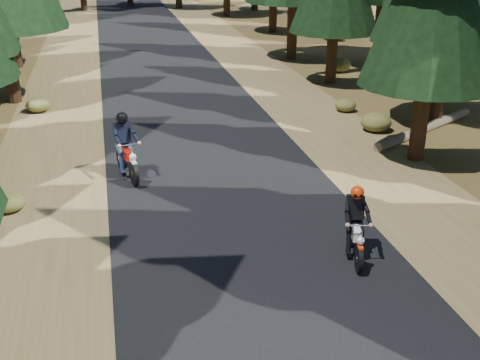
# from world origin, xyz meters

# --- Properties ---
(ground) EXTENTS (120.00, 120.00, 0.00)m
(ground) POSITION_xyz_m (0.00, 0.00, 0.00)
(ground) COLOR #483519
(ground) RESTS_ON ground
(road) EXTENTS (6.00, 100.00, 0.01)m
(road) POSITION_xyz_m (0.00, 5.00, 0.01)
(road) COLOR black
(road) RESTS_ON ground
(shoulder_l) EXTENTS (3.20, 100.00, 0.01)m
(shoulder_l) POSITION_xyz_m (-4.60, 5.00, 0.00)
(shoulder_l) COLOR brown
(shoulder_l) RESTS_ON ground
(shoulder_r) EXTENTS (3.20, 100.00, 0.01)m
(shoulder_r) POSITION_xyz_m (4.60, 5.00, 0.00)
(shoulder_r) COLOR brown
(shoulder_r) RESTS_ON ground
(log_near) EXTENTS (4.97, 3.18, 0.32)m
(log_near) POSITION_xyz_m (7.60, 6.73, 0.16)
(log_near) COLOR #4C4233
(log_near) RESTS_ON ground
(understory_shrubs) EXTENTS (17.04, 28.80, 0.70)m
(understory_shrubs) POSITION_xyz_m (1.02, 7.27, 0.29)
(understory_shrubs) COLOR #474C1E
(understory_shrubs) RESTS_ON ground
(rider_lead) EXTENTS (0.92, 1.81, 1.55)m
(rider_lead) POSITION_xyz_m (1.97, -0.57, 0.52)
(rider_lead) COLOR white
(rider_lead) RESTS_ON road
(rider_follow) EXTENTS (1.04, 2.11, 1.81)m
(rider_follow) POSITION_xyz_m (-2.40, 4.95, 0.61)
(rider_follow) COLOR #9C120A
(rider_follow) RESTS_ON road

